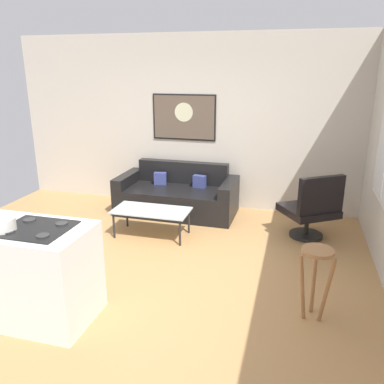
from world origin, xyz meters
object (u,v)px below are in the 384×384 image
object	(u,v)px
coffee_table	(152,212)
wall_painting	(184,117)
couch	(177,196)
armchair	(312,208)
bar_stool	(316,267)
mixing_bowl	(2,225)

from	to	relation	value
coffee_table	wall_painting	xyz separation A→B (m)	(0.05, 1.46, 1.14)
couch	armchair	distance (m)	2.15
armchair	wall_painting	distance (m)	2.54
couch	coffee_table	xyz separation A→B (m)	(-0.07, -0.99, 0.08)
coffee_table	wall_painting	size ratio (longest dim) A/B	0.99
coffee_table	couch	bearing A→B (deg)	86.02
bar_stool	mixing_bowl	size ratio (longest dim) A/B	3.01
couch	wall_painting	world-z (taller)	wall_painting
couch	mixing_bowl	distance (m)	3.30
bar_stool	wall_painting	size ratio (longest dim) A/B	0.66
bar_stool	mixing_bowl	xyz separation A→B (m)	(-2.69, -0.78, 0.44)
couch	coffee_table	world-z (taller)	couch
coffee_table	armchair	size ratio (longest dim) A/B	1.14
armchair	wall_painting	xyz separation A→B (m)	(-2.10, 0.99, 1.05)
armchair	coffee_table	bearing A→B (deg)	-167.69
armchair	bar_stool	world-z (taller)	armchair
bar_stool	armchair	bearing A→B (deg)	89.84
couch	bar_stool	bearing A→B (deg)	-49.01
bar_stool	mixing_bowl	world-z (taller)	mixing_bowl
coffee_table	armchair	xyz separation A→B (m)	(2.15, 0.47, 0.09)
armchair	mixing_bowl	xyz separation A→B (m)	(-2.69, -2.64, 0.52)
coffee_table	bar_stool	xyz separation A→B (m)	(2.14, -1.39, 0.17)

